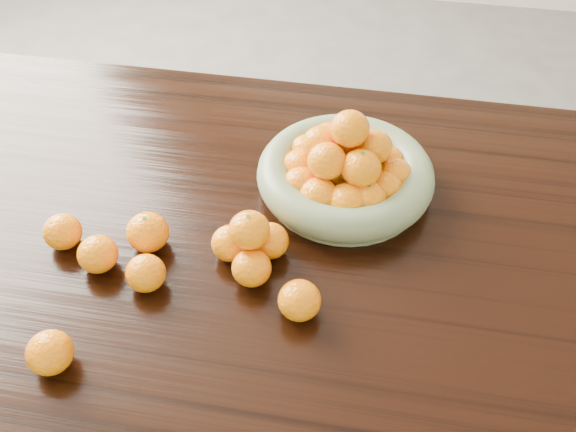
% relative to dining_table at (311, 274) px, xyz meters
% --- Properties ---
extents(dining_table, '(2.00, 1.00, 0.75)m').
position_rel_dining_table_xyz_m(dining_table, '(0.00, 0.00, 0.00)').
color(dining_table, black).
rests_on(dining_table, ground).
extents(fruit_bowl, '(0.34, 0.34, 0.18)m').
position_rel_dining_table_xyz_m(fruit_bowl, '(0.04, 0.15, 0.14)').
color(fruit_bowl, gray).
rests_on(fruit_bowl, dining_table).
extents(orange_pyramid, '(0.13, 0.13, 0.12)m').
position_rel_dining_table_xyz_m(orange_pyramid, '(-0.10, -0.07, 0.13)').
color(orange_pyramid, orange).
rests_on(orange_pyramid, dining_table).
extents(loose_orange_0, '(0.08, 0.08, 0.07)m').
position_rel_dining_table_xyz_m(loose_orange_0, '(-0.29, -0.06, 0.12)').
color(loose_orange_0, orange).
rests_on(loose_orange_0, dining_table).
extents(loose_orange_1, '(0.07, 0.07, 0.06)m').
position_rel_dining_table_xyz_m(loose_orange_1, '(-0.35, -0.12, 0.12)').
color(loose_orange_1, orange).
rests_on(loose_orange_1, dining_table).
extents(loose_orange_2, '(0.07, 0.07, 0.07)m').
position_rel_dining_table_xyz_m(loose_orange_2, '(0.00, -0.16, 0.12)').
color(loose_orange_2, orange).
rests_on(loose_orange_2, dining_table).
extents(loose_orange_3, '(0.07, 0.07, 0.06)m').
position_rel_dining_table_xyz_m(loose_orange_3, '(-0.44, -0.08, 0.12)').
color(loose_orange_3, orange).
rests_on(loose_orange_3, dining_table).
extents(loose_orange_4, '(0.07, 0.07, 0.06)m').
position_rel_dining_table_xyz_m(loose_orange_4, '(-0.26, -0.15, 0.12)').
color(loose_orange_4, orange).
rests_on(loose_orange_4, dining_table).
extents(loose_orange_5, '(0.07, 0.07, 0.07)m').
position_rel_dining_table_xyz_m(loose_orange_5, '(-0.35, -0.32, 0.12)').
color(loose_orange_5, orange).
rests_on(loose_orange_5, dining_table).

